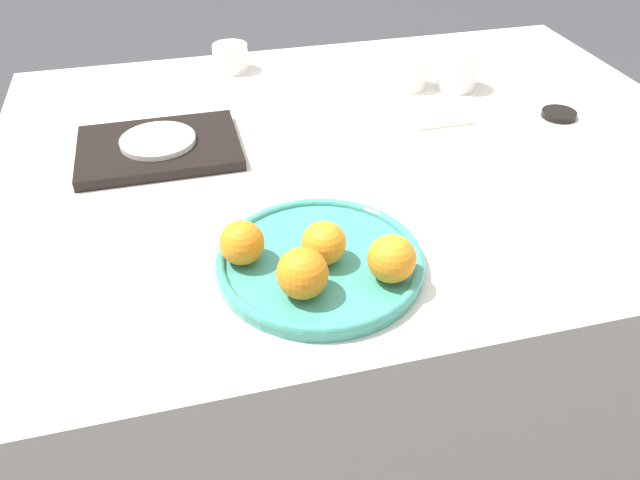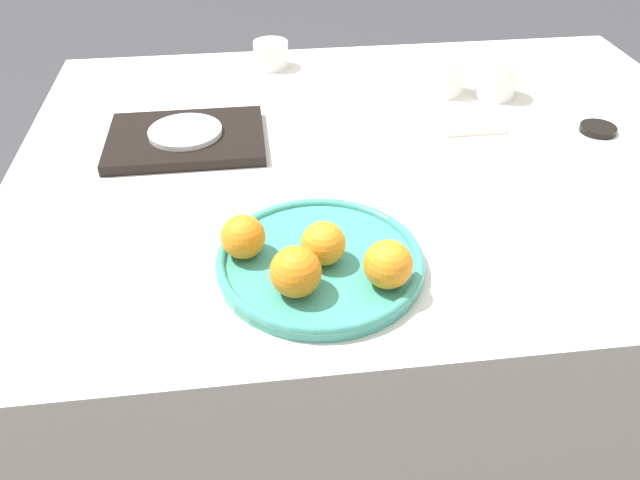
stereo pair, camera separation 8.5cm
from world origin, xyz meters
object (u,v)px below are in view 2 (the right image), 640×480
at_px(orange_3, 243,237).
at_px(napkin, 469,122).
at_px(serving_tray, 186,139).
at_px(cup_2, 271,54).
at_px(side_plate, 185,132).
at_px(orange_1, 323,243).
at_px(cup_0, 445,77).
at_px(orange_2, 388,264).
at_px(soy_dish, 598,129).
at_px(cup_1, 497,79).
at_px(orange_0, 296,272).
at_px(fruit_platter, 320,261).

xyz_separation_m(orange_3, napkin, (0.45, 0.38, -0.04)).
relative_size(serving_tray, cup_2, 3.59).
bearing_deg(serving_tray, side_plate, 0.00).
xyz_separation_m(orange_1, cup_0, (0.34, 0.56, -0.01)).
bearing_deg(orange_3, orange_2, -24.64).
distance_m(orange_2, cup_0, 0.67).
distance_m(orange_1, cup_0, 0.66).
xyz_separation_m(serving_tray, soy_dish, (0.79, -0.05, -0.00)).
relative_size(cup_2, napkin, 0.65).
bearing_deg(soy_dish, serving_tray, 176.25).
relative_size(orange_3, napkin, 0.51).
xyz_separation_m(orange_1, cup_1, (0.44, 0.53, -0.01)).
xyz_separation_m(cup_0, napkin, (0.01, -0.15, -0.03)).
distance_m(napkin, soy_dish, 0.25).
bearing_deg(cup_2, orange_2, -82.75).
bearing_deg(cup_1, cup_0, 162.97).
relative_size(orange_0, orange_3, 1.09).
relative_size(orange_2, soy_dish, 0.95).
bearing_deg(soy_dish, cup_2, 146.21).
height_order(orange_1, serving_tray, orange_1).
bearing_deg(cup_0, orange_1, -120.94).
bearing_deg(orange_3, fruit_platter, -12.25).
relative_size(fruit_platter, orange_0, 4.33).
xyz_separation_m(fruit_platter, cup_1, (0.44, 0.53, 0.03)).
bearing_deg(serving_tray, cup_2, 62.84).
distance_m(fruit_platter, orange_2, 0.11).
relative_size(side_plate, cup_0, 1.67).
xyz_separation_m(orange_2, cup_0, (0.26, 0.62, -0.01)).
distance_m(orange_2, soy_dish, 0.65).
relative_size(orange_0, cup_2, 0.84).
bearing_deg(cup_1, side_plate, -168.40).
relative_size(side_plate, cup_1, 1.62).
xyz_separation_m(cup_1, soy_dish, (0.14, -0.18, -0.03)).
xyz_separation_m(orange_2, side_plate, (-0.29, 0.46, -0.02)).
height_order(orange_0, serving_tray, orange_0).
xyz_separation_m(fruit_platter, orange_3, (-0.10, 0.02, 0.04)).
relative_size(cup_0, cup_2, 1.01).
bearing_deg(orange_1, serving_tray, 117.50).
bearing_deg(soy_dish, fruit_platter, -149.78).
bearing_deg(serving_tray, napkin, 1.33).
xyz_separation_m(orange_3, soy_dish, (0.69, 0.32, -0.04)).
xyz_separation_m(fruit_platter, serving_tray, (-0.20, 0.39, -0.00)).
xyz_separation_m(fruit_platter, cup_0, (0.34, 0.56, 0.02)).
distance_m(side_plate, cup_2, 0.40).
xyz_separation_m(orange_3, side_plate, (-0.10, 0.37, -0.02)).
bearing_deg(cup_1, orange_3, -137.42).
bearing_deg(orange_3, cup_0, 50.16).
relative_size(serving_tray, napkin, 2.35).
height_order(napkin, soy_dish, soy_dish).
height_order(cup_2, napkin, cup_2).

